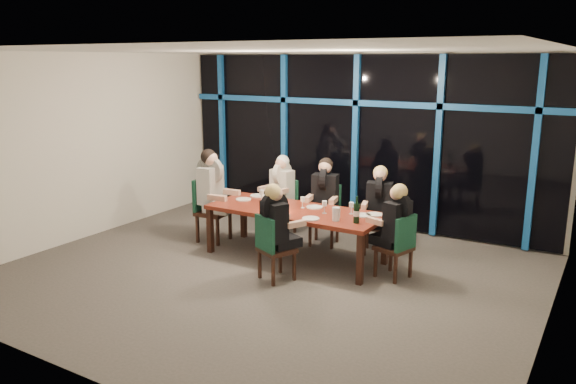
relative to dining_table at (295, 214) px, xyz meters
name	(u,v)px	position (x,y,z in m)	size (l,w,h in m)	color
room	(264,128)	(0.00, -0.80, 1.34)	(7.04, 7.00, 3.02)	#5A544F
window_wall	(357,138)	(0.01, 2.13, 0.87)	(6.86, 0.43, 2.94)	black
dining_table	(295,214)	(0.00, 0.00, 0.00)	(2.60, 1.00, 0.75)	maroon
chair_far_left	(284,203)	(-0.82, 1.03, -0.17)	(0.49, 0.49, 0.91)	black
chair_far_mid	(326,211)	(0.06, 0.86, -0.15)	(0.52, 0.52, 0.95)	black
chair_far_right	(379,219)	(0.94, 0.92, -0.17)	(0.53, 0.53, 0.92)	black
chair_end_left	(209,206)	(-1.63, 0.02, -0.11)	(0.52, 0.52, 1.03)	black
chair_end_right	(399,244)	(1.60, 0.00, -0.18)	(0.52, 0.52, 0.89)	black
chair_near_mid	(272,245)	(0.18, -0.92, -0.18)	(0.55, 0.55, 0.90)	black
diner_far_left	(281,183)	(-0.83, 0.95, 0.19)	(0.49, 0.60, 0.89)	silver
diner_far_mid	(325,189)	(0.08, 0.78, 0.23)	(0.53, 0.63, 0.93)	black
diner_far_right	(379,197)	(0.96, 0.85, 0.19)	(0.53, 0.62, 0.89)	black
diner_end_left	(212,182)	(-1.54, 0.03, 0.30)	(0.66, 0.54, 1.00)	black
diner_end_right	(395,217)	(1.53, 0.02, 0.17)	(0.61, 0.52, 0.87)	black
diner_near_mid	(276,218)	(0.21, -0.85, 0.18)	(0.57, 0.62, 0.88)	black
plate_far_left	(257,196)	(-0.93, 0.39, 0.08)	(0.24, 0.24, 0.01)	white
plate_far_mid	(314,207)	(0.20, 0.23, 0.08)	(0.24, 0.24, 0.01)	white
plate_far_right	(375,215)	(1.12, 0.31, 0.08)	(0.24, 0.24, 0.01)	white
plate_end_left	(243,199)	(-0.98, 0.08, 0.08)	(0.24, 0.24, 0.01)	white
plate_end_right	(362,215)	(0.99, 0.19, 0.08)	(0.24, 0.24, 0.01)	white
plate_near_mid	(311,219)	(0.45, -0.34, 0.08)	(0.24, 0.24, 0.01)	white
wine_bottle	(356,213)	(1.06, -0.19, 0.21)	(0.08, 0.08, 0.37)	black
water_pitcher	(336,214)	(0.78, -0.23, 0.16)	(0.12, 0.10, 0.19)	silver
tea_light	(282,210)	(-0.10, -0.19, 0.08)	(0.05, 0.05, 0.03)	#F1A248
wine_glass_a	(272,200)	(-0.30, -0.16, 0.20)	(0.07, 0.07, 0.19)	white
wine_glass_b	(303,200)	(0.06, 0.12, 0.19)	(0.06, 0.06, 0.17)	white
wine_glass_c	(325,204)	(0.47, 0.02, 0.20)	(0.07, 0.07, 0.18)	silver
wine_glass_d	(262,193)	(-0.67, 0.14, 0.20)	(0.07, 0.07, 0.18)	silver
wine_glass_e	(351,205)	(0.81, 0.19, 0.19)	(0.07, 0.07, 0.17)	white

